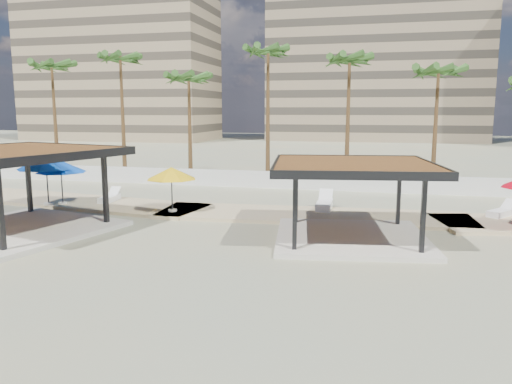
% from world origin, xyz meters
% --- Properties ---
extents(ground, '(200.00, 200.00, 0.00)m').
position_xyz_m(ground, '(0.00, 0.00, 0.00)').
color(ground, tan).
rests_on(ground, ground).
extents(promenade, '(44.45, 7.97, 0.24)m').
position_xyz_m(promenade, '(2.00, 7.67, 0.06)').
color(promenade, '#C6B284').
rests_on(promenade, ground).
extents(boundary_wall, '(56.00, 0.30, 1.20)m').
position_xyz_m(boundary_wall, '(0.00, 16.00, 0.60)').
color(boundary_wall, silver).
rests_on(boundary_wall, ground).
extents(building_west, '(34.00, 16.00, 32.40)m').
position_xyz_m(building_west, '(-42.00, 68.00, 15.27)').
color(building_west, '#937F60').
rests_on(building_west, ground).
extents(building_mid, '(38.00, 16.00, 30.40)m').
position_xyz_m(building_mid, '(4.00, 78.00, 14.27)').
color(building_mid, '#847259').
rests_on(building_mid, ground).
extents(pavilion_central, '(7.52, 7.52, 3.34)m').
position_xyz_m(pavilion_central, '(4.26, 2.84, 2.00)').
color(pavilion_central, beige).
rests_on(pavilion_central, ground).
extents(pavilion_west, '(9.07, 9.07, 3.79)m').
position_xyz_m(pavilion_west, '(-10.46, 0.57, 2.26)').
color(pavilion_west, beige).
rests_on(pavilion_west, ground).
extents(umbrella_a, '(2.82, 2.82, 2.50)m').
position_xyz_m(umbrella_a, '(-12.16, 6.25, 2.32)').
color(umbrella_a, beige).
rests_on(umbrella_a, promenade).
extents(umbrella_b, '(2.65, 2.65, 2.36)m').
position_xyz_m(umbrella_b, '(-5.24, 5.80, 2.21)').
color(umbrella_b, beige).
rests_on(umbrella_b, promenade).
extents(umbrella_f, '(4.16, 4.16, 2.81)m').
position_xyz_m(umbrella_f, '(-12.76, 5.80, 2.60)').
color(umbrella_f, beige).
rests_on(umbrella_f, promenade).
extents(lounger_a, '(0.81, 2.02, 0.75)m').
position_xyz_m(lounger_a, '(-10.03, 7.72, 0.36)').
color(lounger_a, white).
rests_on(lounger_a, promenade).
extents(lounger_b, '(0.84, 2.42, 0.91)m').
position_xyz_m(lounger_b, '(2.49, 8.57, 0.40)').
color(lounger_b, white).
rests_on(lounger_b, promenade).
extents(lounger_d, '(1.77, 1.98, 0.77)m').
position_xyz_m(lounger_d, '(11.46, 8.82, 0.36)').
color(lounger_d, white).
rests_on(lounger_d, promenade).
extents(palm_a, '(3.00, 3.00, 9.87)m').
position_xyz_m(palm_a, '(-21.00, 18.30, 8.67)').
color(palm_a, brown).
rests_on(palm_a, ground).
extents(palm_b, '(3.00, 3.00, 10.40)m').
position_xyz_m(palm_b, '(-15.00, 18.70, 9.16)').
color(palm_b, brown).
rests_on(palm_b, ground).
extents(palm_c, '(3.00, 3.00, 8.71)m').
position_xyz_m(palm_c, '(-9.00, 18.10, 7.58)').
color(palm_c, brown).
rests_on(palm_c, ground).
extents(palm_d, '(3.00, 3.00, 10.63)m').
position_xyz_m(palm_d, '(-3.00, 18.90, 9.38)').
color(palm_d, brown).
rests_on(palm_d, ground).
extents(palm_e, '(3.00, 3.00, 9.79)m').
position_xyz_m(palm_e, '(3.00, 18.40, 8.60)').
color(palm_e, brown).
rests_on(palm_e, ground).
extents(palm_f, '(3.00, 3.00, 8.90)m').
position_xyz_m(palm_f, '(9.00, 18.60, 7.76)').
color(palm_f, brown).
rests_on(palm_f, ground).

